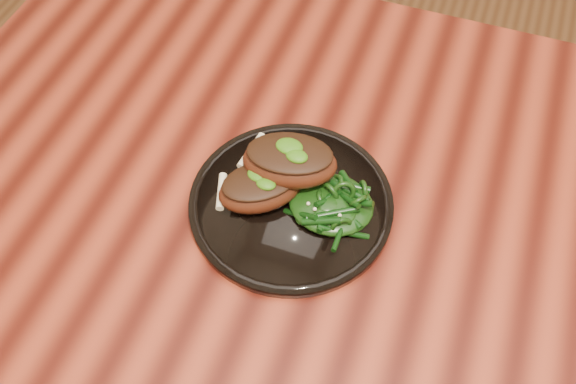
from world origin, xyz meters
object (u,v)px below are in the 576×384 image
object	(u,v)px
plate	(291,203)
lamb_chop_front	(260,187)
desk	(510,300)
greens_heap	(331,201)

from	to	relation	value
plate	lamb_chop_front	size ratio (longest dim) A/B	2.06
desk	lamb_chop_front	size ratio (longest dim) A/B	13.56
desk	lamb_chop_front	distance (m)	0.34
desk	plate	bearing A→B (deg)	-177.19
desk	plate	size ratio (longest dim) A/B	6.58
plate	greens_heap	xyz separation A→B (m)	(0.05, 0.00, 0.02)
desk	lamb_chop_front	xyz separation A→B (m)	(-0.32, -0.02, 0.12)
lamb_chop_front	greens_heap	distance (m)	0.08
plate	lamb_chop_front	xyz separation A→B (m)	(-0.04, -0.01, 0.03)
lamb_chop_front	desk	bearing A→B (deg)	4.09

